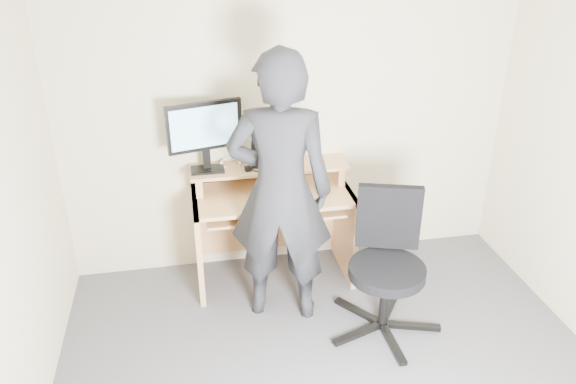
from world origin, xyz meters
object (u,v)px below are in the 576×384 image
object	(u,v)px
desk	(271,212)
monitor	(205,131)
person	(280,191)
office_chair	(387,258)

from	to	relation	value
desk	monitor	distance (m)	0.83
person	office_chair	bearing A→B (deg)	171.71
monitor	office_chair	world-z (taller)	monitor
office_chair	person	size ratio (longest dim) A/B	0.51
monitor	office_chair	xyz separation A→B (m)	(1.13, -0.85, -0.69)
office_chair	person	distance (m)	0.86
desk	office_chair	distance (m)	1.03
desk	person	world-z (taller)	person
desk	office_chair	bearing A→B (deg)	-49.60
monitor	office_chair	bearing A→B (deg)	-51.25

